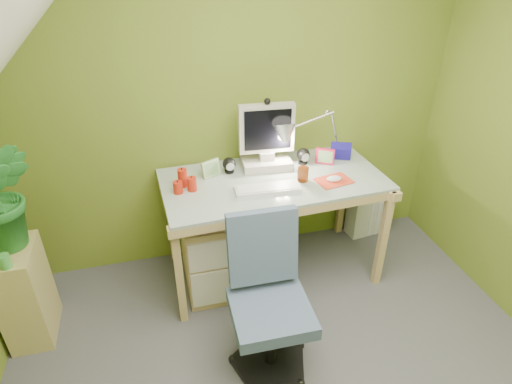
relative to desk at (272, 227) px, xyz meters
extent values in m
cube|color=olive|center=(-0.18, 0.37, 0.80)|extent=(3.20, 0.01, 2.40)
cube|color=silver|center=(-0.08, -0.14, 0.41)|extent=(0.43, 0.16, 0.02)
cube|color=red|center=(0.38, -0.14, 0.40)|extent=(0.26, 0.20, 0.01)
ellipsoid|color=white|center=(0.38, -0.14, 0.42)|extent=(0.11, 0.08, 0.04)
cylinder|color=brown|center=(0.18, -0.08, 0.45)|extent=(0.08, 0.08, 0.10)
cube|color=#BF1438|center=(0.42, 0.12, 0.46)|extent=(0.12, 0.08, 0.11)
cube|color=navy|center=(0.56, 0.16, 0.46)|extent=(0.15, 0.08, 0.13)
cube|color=#9FC185|center=(-0.40, 0.14, 0.46)|extent=(0.13, 0.08, 0.12)
cube|color=tan|center=(-1.63, -0.20, -0.07)|extent=(0.24, 0.38, 0.66)
imported|color=#256F29|center=(-1.59, -0.15, 0.58)|extent=(0.37, 0.30, 0.65)
cylinder|color=green|center=(-1.61, -0.35, 0.30)|extent=(0.08, 0.08, 0.08)
cube|color=silver|center=(0.95, 0.27, -0.21)|extent=(0.39, 0.20, 0.37)
camera|label=1|loc=(-0.76, -2.41, 1.80)|focal=30.00mm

